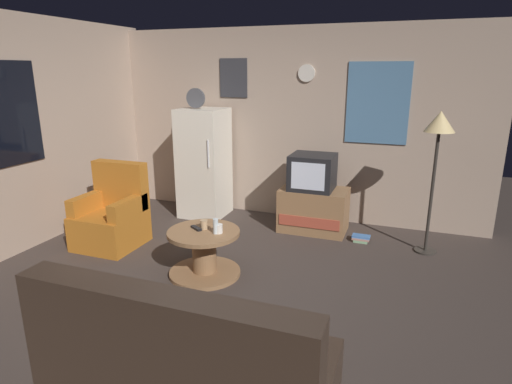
% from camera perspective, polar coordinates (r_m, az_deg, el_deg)
% --- Properties ---
extents(ground_plane, '(12.00, 12.00, 0.00)m').
position_cam_1_polar(ground_plane, '(4.09, -5.15, -13.40)').
color(ground_plane, '#3D332D').
extents(wall_with_art, '(5.20, 0.12, 2.55)m').
position_cam_1_polar(wall_with_art, '(5.91, 4.86, 8.90)').
color(wall_with_art, tan).
rests_on(wall_with_art, ground_plane).
extents(fridge, '(0.60, 0.62, 1.77)m').
position_cam_1_polar(fridge, '(6.02, -6.93, 3.88)').
color(fridge, silver).
rests_on(fridge, ground_plane).
extents(tv_stand, '(0.84, 0.53, 0.55)m').
position_cam_1_polar(tv_stand, '(5.54, 7.67, -2.36)').
color(tv_stand, '#8E6642').
rests_on(tv_stand, ground_plane).
extents(crt_tv, '(0.54, 0.51, 0.44)m').
position_cam_1_polar(crt_tv, '(5.41, 7.53, 2.67)').
color(crt_tv, black).
rests_on(crt_tv, tv_stand).
extents(standing_lamp, '(0.32, 0.32, 1.59)m').
position_cam_1_polar(standing_lamp, '(4.96, 23.15, 7.22)').
color(standing_lamp, '#332D28').
rests_on(standing_lamp, ground_plane).
extents(coffee_table, '(0.72, 0.72, 0.47)m').
position_cam_1_polar(coffee_table, '(4.37, -6.89, -8.04)').
color(coffee_table, '#8E6642').
rests_on(coffee_table, ground_plane).
extents(wine_glass, '(0.05, 0.05, 0.15)m').
position_cam_1_polar(wine_glass, '(4.17, -5.39, -4.56)').
color(wine_glass, silver).
rests_on(wine_glass, coffee_table).
extents(mug_ceramic_white, '(0.08, 0.08, 0.09)m').
position_cam_1_polar(mug_ceramic_white, '(4.19, -4.98, -4.88)').
color(mug_ceramic_white, silver).
rests_on(mug_ceramic_white, coffee_table).
extents(mug_ceramic_tan, '(0.08, 0.08, 0.09)m').
position_cam_1_polar(mug_ceramic_tan, '(4.31, -6.93, -4.30)').
color(mug_ceramic_tan, tan).
rests_on(mug_ceramic_tan, coffee_table).
extents(remote_control, '(0.15, 0.12, 0.02)m').
position_cam_1_polar(remote_control, '(4.32, -7.96, -4.79)').
color(remote_control, black).
rests_on(remote_control, coffee_table).
extents(armchair, '(0.68, 0.68, 0.96)m').
position_cam_1_polar(armchair, '(5.32, -18.56, -3.15)').
color(armchair, '#B2661E').
rests_on(armchair, ground_plane).
extents(couch, '(1.70, 0.80, 0.92)m').
position_cam_1_polar(couch, '(2.76, -9.30, -22.02)').
color(couch, '#38281E').
rests_on(couch, ground_plane).
extents(book_stack, '(0.21, 0.16, 0.07)m').
position_cam_1_polar(book_stack, '(5.37, 13.79, -6.00)').
color(book_stack, '#88B486').
rests_on(book_stack, ground_plane).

